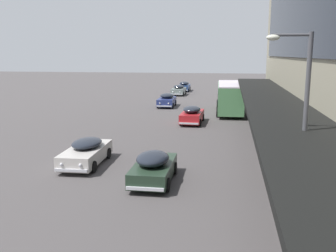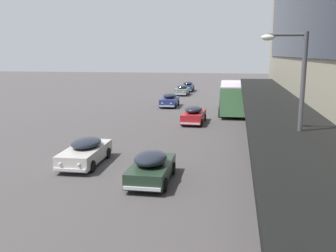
% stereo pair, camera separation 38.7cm
% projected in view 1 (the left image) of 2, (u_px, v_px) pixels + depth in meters
% --- Properties ---
extents(transit_bus_kerbside_front, '(2.97, 9.95, 3.15)m').
position_uv_depth(transit_bus_kerbside_front, '(230.00, 96.00, 39.80)').
color(transit_bus_kerbside_front, '#55915A').
rests_on(transit_bus_kerbside_front, ground).
extents(sedan_lead_mid, '(1.98, 4.33, 1.55)m').
position_uv_depth(sedan_lead_mid, '(153.00, 167.00, 18.32)').
color(sedan_lead_mid, '#233727').
rests_on(sedan_lead_mid, ground).
extents(sedan_trailing_near, '(1.96, 4.49, 1.47)m').
position_uv_depth(sedan_trailing_near, '(227.00, 93.00, 53.82)').
color(sedan_trailing_near, beige).
rests_on(sedan_trailing_near, ground).
extents(sedan_trailing_mid, '(2.08, 4.62, 1.60)m').
position_uv_depth(sedan_trailing_mid, '(167.00, 100.00, 44.62)').
color(sedan_trailing_mid, navy).
rests_on(sedan_trailing_mid, ground).
extents(sedan_second_mid, '(2.09, 4.78, 1.46)m').
position_uv_depth(sedan_second_mid, '(86.00, 152.00, 21.24)').
color(sedan_second_mid, beige).
rests_on(sedan_second_mid, ground).
extents(sedan_lead_near, '(1.99, 4.75, 1.60)m').
position_uv_depth(sedan_lead_near, '(192.00, 115.00, 33.95)').
color(sedan_lead_near, '#B21D22').
rests_on(sedan_lead_near, ground).
extents(sedan_oncoming_front, '(2.00, 4.94, 1.63)m').
position_uv_depth(sedan_oncoming_front, '(184.00, 86.00, 63.31)').
color(sedan_oncoming_front, navy).
rests_on(sedan_oncoming_front, ground).
extents(sedan_far_back, '(2.03, 4.40, 1.55)m').
position_uv_depth(sedan_far_back, '(179.00, 90.00, 57.21)').
color(sedan_far_back, gray).
rests_on(sedan_far_back, ground).
extents(pedestrian_at_kerb, '(0.52, 0.43, 1.86)m').
position_uv_depth(pedestrian_at_kerb, '(332.00, 242.00, 10.13)').
color(pedestrian_at_kerb, '#272C39').
rests_on(pedestrian_at_kerb, sidewalk_kerb).
extents(street_lamp, '(1.50, 0.28, 6.76)m').
position_uv_depth(street_lamp, '(300.00, 117.00, 12.64)').
color(street_lamp, '#4C4C51').
rests_on(street_lamp, sidewalk_kerb).
extents(fire_hydrant, '(0.20, 0.40, 0.70)m').
position_uv_depth(fire_hydrant, '(273.00, 162.00, 19.98)').
color(fire_hydrant, red).
rests_on(fire_hydrant, sidewalk_kerb).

